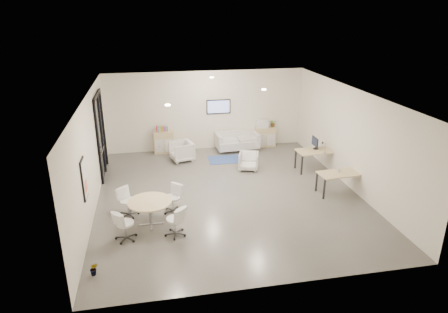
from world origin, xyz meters
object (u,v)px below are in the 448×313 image
at_px(armchair_left, 182,150).
at_px(armchair_right, 249,160).
at_px(desk_rear, 317,152).
at_px(round_table, 150,204).
at_px(sideboard_left, 164,142).
at_px(loveseat, 237,142).
at_px(desk_front, 340,175).
at_px(sideboard_right, 265,137).

height_order(armchair_left, armchair_right, armchair_left).
height_order(desk_rear, round_table, desk_rear).
relative_size(sideboard_left, loveseat, 0.50).
bearing_deg(armchair_right, loveseat, 106.72).
height_order(armchair_left, desk_front, armchair_left).
xyz_separation_m(sideboard_left, round_table, (-0.64, -5.72, 0.18)).
bearing_deg(desk_front, round_table, -176.77).
bearing_deg(sideboard_right, desk_rear, -70.11).
bearing_deg(sideboard_left, desk_rear, -28.81).
distance_m(desk_rear, round_table, 6.56).
distance_m(armchair_left, desk_rear, 5.05).
bearing_deg(armchair_right, sideboard_right, 79.19).
relative_size(armchair_left, round_table, 0.69).
distance_m(loveseat, desk_rear, 3.59).
bearing_deg(round_table, desk_front, 8.34).
bearing_deg(sideboard_right, armchair_left, -164.36).
xyz_separation_m(loveseat, desk_front, (2.25, -4.66, 0.29)).
relative_size(loveseat, desk_front, 1.26).
bearing_deg(desk_front, loveseat, 110.65).
relative_size(sideboard_left, desk_front, 0.64).
bearing_deg(sideboard_right, sideboard_left, -179.96).
xyz_separation_m(loveseat, desk_rear, (2.32, -2.71, 0.33)).
height_order(loveseat, round_table, loveseat).
height_order(sideboard_left, loveseat, sideboard_left).
xyz_separation_m(sideboard_left, armchair_left, (0.63, -1.01, -0.04)).
distance_m(loveseat, armchair_right, 2.18).
height_order(desk_front, round_table, round_table).
xyz_separation_m(sideboard_left, sideboard_right, (4.24, 0.00, -0.03)).
distance_m(armchair_right, desk_rear, 2.46).
bearing_deg(round_table, armchair_left, 74.93).
distance_m(sideboard_right, desk_rear, 3.11).
relative_size(sideboard_right, round_table, 0.71).
xyz_separation_m(sideboard_left, desk_front, (5.22, -4.86, 0.19)).
relative_size(sideboard_right, desk_front, 0.60).
xyz_separation_m(armchair_right, desk_front, (2.30, -2.47, 0.28)).
height_order(armchair_right, desk_rear, desk_rear).
relative_size(desk_rear, desk_front, 1.06).
bearing_deg(desk_front, sideboard_right, 96.29).
distance_m(sideboard_left, desk_rear, 6.05).
height_order(armchair_right, round_table, round_table).
bearing_deg(sideboard_right, desk_front, -78.60).
height_order(armchair_left, desk_rear, armchair_left).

